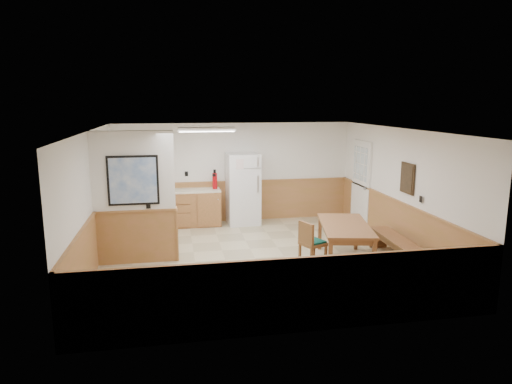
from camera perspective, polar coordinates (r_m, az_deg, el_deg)
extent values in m
plane|color=#BDAE88|center=(9.04, -0.12, -8.26)|extent=(6.00, 6.00, 0.00)
cube|color=white|center=(8.54, -0.13, 7.76)|extent=(6.00, 6.00, 0.02)
cube|color=white|center=(11.62, -2.77, 2.46)|extent=(6.00, 0.02, 2.50)
cube|color=white|center=(9.69, 17.61, 0.19)|extent=(0.02, 6.00, 2.50)
cube|color=white|center=(8.70, -19.97, -1.17)|extent=(0.02, 6.00, 2.50)
cube|color=#B06E46|center=(11.74, -2.72, -1.17)|extent=(6.00, 0.04, 1.00)
cube|color=#B06E46|center=(9.84, 17.25, -4.10)|extent=(0.04, 6.00, 1.00)
cube|color=#B06E46|center=(8.88, -19.52, -5.90)|extent=(0.04, 6.00, 1.00)
cube|color=white|center=(8.71, -15.11, 2.48)|extent=(1.50, 0.15, 1.50)
cube|color=#B06E46|center=(8.98, -14.70, -5.43)|extent=(1.50, 0.17, 1.00)
cube|color=black|center=(8.64, -15.11, 1.41)|extent=(0.92, 0.03, 0.92)
cube|color=white|center=(8.63, -15.11, 1.39)|extent=(0.84, 0.01, 0.84)
cube|color=#A8653B|center=(11.37, -8.02, -2.04)|extent=(1.40, 0.60, 0.86)
cube|color=#A8653B|center=(11.41, -15.41, -2.29)|extent=(0.06, 0.60, 0.86)
cube|color=#A8653B|center=(11.37, -11.70, -2.17)|extent=(0.06, 0.60, 0.86)
cube|color=beige|center=(11.27, -10.11, 0.11)|extent=(2.20, 0.60, 0.04)
cube|color=beige|center=(11.55, -10.13, 0.74)|extent=(2.20, 0.02, 0.10)
cube|color=white|center=(11.40, 12.97, 0.87)|extent=(0.05, 1.02, 2.15)
cube|color=white|center=(11.40, 12.93, 0.87)|extent=(0.04, 0.90, 2.05)
cube|color=silver|center=(11.31, 12.93, 3.48)|extent=(0.02, 0.76, 0.80)
cube|color=white|center=(11.48, -13.24, 3.58)|extent=(0.80, 0.03, 1.00)
cube|color=silver|center=(11.46, -13.24, 3.57)|extent=(0.70, 0.01, 0.90)
cube|color=#352615|center=(9.37, 18.41, 1.64)|extent=(0.03, 0.50, 0.60)
cube|color=black|center=(9.36, 18.30, 1.64)|extent=(0.01, 0.42, 0.52)
cube|color=white|center=(9.73, -6.20, 7.82)|extent=(1.20, 0.30, 0.08)
cube|color=white|center=(9.73, -6.19, 7.56)|extent=(1.15, 0.25, 0.01)
cube|color=white|center=(11.35, -1.64, 0.39)|extent=(0.81, 0.73, 1.77)
cube|color=silver|center=(10.93, 0.25, 3.84)|extent=(0.03, 0.02, 0.23)
cube|color=silver|center=(11.02, 0.24, 1.00)|extent=(0.03, 0.02, 0.42)
cube|color=#9E5E3A|center=(8.75, 11.08, -4.17)|extent=(1.21, 1.88, 0.05)
cube|color=#9E5E3A|center=(8.77, 11.06, -4.64)|extent=(1.09, 1.76, 0.10)
cube|color=#9E5E3A|center=(8.04, 9.26, -8.29)|extent=(0.08, 0.08, 0.70)
cube|color=#9E5E3A|center=(9.57, 7.98, -5.07)|extent=(0.08, 0.08, 0.70)
cube|color=#9E5E3A|center=(8.17, 14.53, -8.18)|extent=(0.08, 0.08, 0.70)
cube|color=#9E5E3A|center=(9.68, 12.41, -5.03)|extent=(0.08, 0.08, 0.70)
cube|color=#9E5E3A|center=(9.19, 17.14, -5.67)|extent=(0.44, 1.75, 0.05)
cube|color=#9E5E3A|center=(8.58, 19.59, -8.61)|extent=(0.36, 0.07, 0.40)
cube|color=#9E5E3A|center=(9.95, 14.90, -5.60)|extent=(0.36, 0.07, 0.40)
cube|color=#9E5E3A|center=(8.61, 7.13, -6.41)|extent=(0.52, 0.52, 0.06)
cube|color=#105341|center=(8.60, 7.14, -6.12)|extent=(0.47, 0.47, 0.03)
cube|color=#9E5E3A|center=(8.44, 6.27, -5.12)|extent=(0.20, 0.39, 0.40)
cube|color=#105341|center=(8.34, 5.36, -5.31)|extent=(0.15, 0.32, 0.34)
cube|color=#9E5E3A|center=(8.45, 6.94, -8.35)|extent=(0.05, 0.05, 0.39)
cube|color=#9E5E3A|center=(8.70, 5.50, -7.74)|extent=(0.05, 0.05, 0.39)
cube|color=#9E5E3A|center=(8.66, 8.69, -7.91)|extent=(0.05, 0.05, 0.39)
cube|color=#9E5E3A|center=(8.91, 7.24, -7.33)|extent=(0.05, 0.05, 0.39)
cylinder|color=#A8090F|center=(11.30, -5.17, 1.38)|extent=(0.15, 0.15, 0.39)
cylinder|color=black|center=(11.26, -5.19, 2.59)|extent=(0.07, 0.07, 0.09)
cylinder|color=green|center=(11.25, -13.12, 0.71)|extent=(0.09, 0.09, 0.24)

